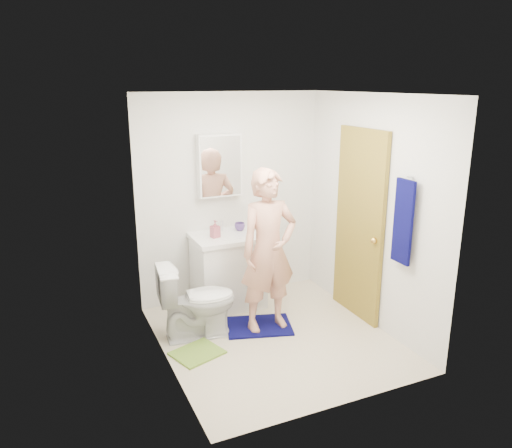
{
  "coord_description": "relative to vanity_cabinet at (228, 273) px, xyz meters",
  "views": [
    {
      "loc": [
        -2.03,
        -4.07,
        2.51
      ],
      "look_at": [
        -0.1,
        0.25,
        1.15
      ],
      "focal_mm": 35.0,
      "sensor_mm": 36.0,
      "label": 1
    }
  ],
  "objects": [
    {
      "name": "floor",
      "position": [
        0.15,
        -0.91,
        -0.41
      ],
      "size": [
        2.2,
        2.4,
        0.02
      ],
      "primitive_type": "cube",
      "color": "beige",
      "rests_on": "ground"
    },
    {
      "name": "ceiling",
      "position": [
        0.15,
        -0.91,
        2.01
      ],
      "size": [
        2.2,
        2.4,
        0.02
      ],
      "primitive_type": "cube",
      "color": "white",
      "rests_on": "ground"
    },
    {
      "name": "wall_back",
      "position": [
        0.15,
        0.3,
        0.8
      ],
      "size": [
        2.2,
        0.02,
        2.4
      ],
      "primitive_type": "cube",
      "color": "silver",
      "rests_on": "ground"
    },
    {
      "name": "wall_front",
      "position": [
        0.15,
        -2.12,
        0.8
      ],
      "size": [
        2.2,
        0.02,
        2.4
      ],
      "primitive_type": "cube",
      "color": "silver",
      "rests_on": "ground"
    },
    {
      "name": "wall_left",
      "position": [
        -0.96,
        -0.91,
        0.8
      ],
      "size": [
        0.02,
        2.4,
        2.4
      ],
      "primitive_type": "cube",
      "color": "silver",
      "rests_on": "ground"
    },
    {
      "name": "wall_right",
      "position": [
        1.26,
        -0.91,
        0.8
      ],
      "size": [
        0.02,
        2.4,
        2.4
      ],
      "primitive_type": "cube",
      "color": "silver",
      "rests_on": "ground"
    },
    {
      "name": "vanity_cabinet",
      "position": [
        0.0,
        0.0,
        0.0
      ],
      "size": [
        0.75,
        0.55,
        0.8
      ],
      "primitive_type": "cube",
      "color": "white",
      "rests_on": "floor"
    },
    {
      "name": "countertop",
      "position": [
        0.0,
        0.0,
        0.43
      ],
      "size": [
        0.79,
        0.59,
        0.05
      ],
      "primitive_type": "cube",
      "color": "white",
      "rests_on": "vanity_cabinet"
    },
    {
      "name": "sink_basin",
      "position": [
        0.0,
        0.0,
        0.44
      ],
      "size": [
        0.4,
        0.4,
        0.03
      ],
      "primitive_type": "cylinder",
      "color": "white",
      "rests_on": "countertop"
    },
    {
      "name": "faucet",
      "position": [
        0.0,
        0.18,
        0.51
      ],
      "size": [
        0.03,
        0.03,
        0.12
      ],
      "primitive_type": "cylinder",
      "color": "silver",
      "rests_on": "countertop"
    },
    {
      "name": "medicine_cabinet",
      "position": [
        0.0,
        0.22,
        1.2
      ],
      "size": [
        0.5,
        0.12,
        0.7
      ],
      "primitive_type": "cube",
      "color": "white",
      "rests_on": "wall_back"
    },
    {
      "name": "mirror_panel",
      "position": [
        0.0,
        0.16,
        1.2
      ],
      "size": [
        0.46,
        0.01,
        0.66
      ],
      "primitive_type": "cube",
      "color": "white",
      "rests_on": "wall_back"
    },
    {
      "name": "door",
      "position": [
        1.22,
        -0.76,
        0.62
      ],
      "size": [
        0.05,
        0.8,
        2.05
      ],
      "primitive_type": "cube",
      "color": "olive",
      "rests_on": "ground"
    },
    {
      "name": "door_knob",
      "position": [
        1.18,
        -1.08,
        0.55
      ],
      "size": [
        0.07,
        0.07,
        0.07
      ],
      "primitive_type": "sphere",
      "color": "gold",
      "rests_on": "door"
    },
    {
      "name": "towel",
      "position": [
        1.18,
        -1.48,
        0.85
      ],
      "size": [
        0.03,
        0.24,
        0.8
      ],
      "primitive_type": "cube",
      "color": "#070747",
      "rests_on": "wall_right"
    },
    {
      "name": "towel_hook",
      "position": [
        1.22,
        -1.48,
        1.27
      ],
      "size": [
        0.06,
        0.02,
        0.02
      ],
      "primitive_type": "cylinder",
      "rotation": [
        0.0,
        1.57,
        0.0
      ],
      "color": "silver",
      "rests_on": "wall_right"
    },
    {
      "name": "toilet",
      "position": [
        -0.55,
        -0.55,
        -0.01
      ],
      "size": [
        0.8,
        0.51,
        0.78
      ],
      "primitive_type": "imported",
      "rotation": [
        0.0,
        0.0,
        1.47
      ],
      "color": "white",
      "rests_on": "floor"
    },
    {
      "name": "bath_mat",
      "position": [
        0.09,
        -0.64,
        -0.39
      ],
      "size": [
        0.78,
        0.65,
        0.02
      ],
      "primitive_type": "cube",
      "rotation": [
        0.0,
        0.0,
        -0.29
      ],
      "color": "#070747",
      "rests_on": "floor"
    },
    {
      "name": "green_rug",
      "position": [
        -0.67,
        -0.89,
        -0.39
      ],
      "size": [
        0.54,
        0.49,
        0.02
      ],
      "primitive_type": "cube",
      "rotation": [
        0.0,
        0.0,
        0.33
      ],
      "color": "olive",
      "rests_on": "floor"
    },
    {
      "name": "soap_dispenser",
      "position": [
        -0.16,
        -0.03,
        0.55
      ],
      "size": [
        0.11,
        0.11,
        0.19
      ],
      "primitive_type": "imported",
      "rotation": [
        0.0,
        0.0,
        0.24
      ],
      "color": "#AD5060",
      "rests_on": "countertop"
    },
    {
      "name": "toothbrush_cup",
      "position": [
        0.19,
        0.1,
        0.5
      ],
      "size": [
        0.12,
        0.12,
        0.09
      ],
      "primitive_type": "imported",
      "rotation": [
        0.0,
        0.0,
        -0.02
      ],
      "color": "#583E8A",
      "rests_on": "countertop"
    },
    {
      "name": "man",
      "position": [
        0.17,
        -0.7,
        0.46
      ],
      "size": [
        0.62,
        0.42,
        1.68
      ],
      "primitive_type": "imported",
      "rotation": [
        0.0,
        0.0,
        0.03
      ],
      "color": "tan",
      "rests_on": "bath_mat"
    }
  ]
}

